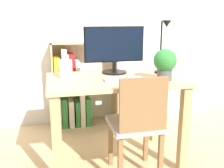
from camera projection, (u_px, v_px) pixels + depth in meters
ground_plane at (115, 159)px, 2.40m from camera, size 10.00×10.00×0.00m
wall_back at (93, 14)px, 3.06m from camera, size 8.00×0.05×2.60m
desk at (115, 96)px, 2.25m from camera, size 1.13×0.71×0.77m
monitor at (114, 47)px, 2.36m from camera, size 0.55×0.23×0.42m
keyboard at (124, 79)px, 2.13m from camera, size 0.33×0.14×0.02m
vase at (66, 68)px, 2.20m from camera, size 0.11×0.11×0.21m
desk_lamp at (164, 42)px, 2.29m from camera, size 0.10×0.19×0.47m
potted_plant at (165, 63)px, 2.11m from camera, size 0.19×0.19×0.25m
chair at (137, 123)px, 2.03m from camera, size 0.40×0.40×0.85m
bookshelf at (75, 91)px, 3.05m from camera, size 0.74×0.28×1.00m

